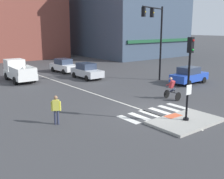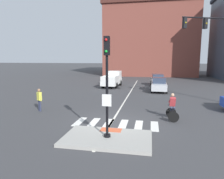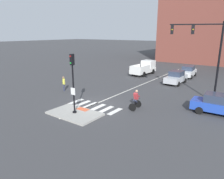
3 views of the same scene
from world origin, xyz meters
The scene contains 19 objects.
ground_plane centered at (0.00, 0.00, 0.00)m, with size 300.00×300.00×0.00m, color #3D3D3F.
traffic_island centered at (0.00, -2.63, 0.07)m, with size 4.20×2.58×0.15m, color #A3A099.
tactile_pad_front centered at (0.00, -1.69, 0.15)m, with size 1.10×0.60×0.01m, color #DB5B38.
signal_pole centered at (0.00, -2.64, 2.97)m, with size 0.44×0.38×4.68m.
crosswalk_stripe_a centered at (-2.27, -0.22, 0.00)m, with size 0.44×1.80×0.01m, color silver.
crosswalk_stripe_b centered at (-1.36, -0.22, 0.00)m, with size 0.44×1.80×0.01m, color silver.
crosswalk_stripe_c centered at (-0.45, -0.22, 0.00)m, with size 0.44×1.80×0.01m, color silver.
crosswalk_stripe_d centered at (0.45, -0.22, 0.00)m, with size 0.44×1.80×0.01m, color silver.
crosswalk_stripe_e centered at (1.36, -0.22, 0.00)m, with size 0.44×1.80×0.01m, color silver.
crosswalk_stripe_f centered at (2.27, -0.22, 0.00)m, with size 0.44×1.80×0.01m, color silver.
lane_centre_line centered at (-0.29, 10.00, 0.00)m, with size 0.14×28.00×0.01m, color silver.
traffic_light_mast centered at (7.23, 6.73, 5.00)m, with size 4.29×1.81×7.32m.
building_corner_right centered at (22.90, 29.05, 8.13)m, with size 17.29×17.78×16.22m.
car_silver_eastbound_far centered at (2.96, 12.52, 0.81)m, with size 1.89×4.12×1.64m.
car_blue_cross_right centered at (9.29, 4.17, 0.81)m, with size 4.18×2.00×1.64m.
car_white_eastbound_distant centered at (2.98, 17.65, 0.81)m, with size 2.00×4.18×1.64m.
pickup_truck_white_westbound_distant centered at (-3.20, 15.81, 0.98)m, with size 2.19×5.16×2.08m.
cyclist centered at (3.37, 1.29, 0.87)m, with size 0.72×1.12×1.68m.
pedestrian_at_curb_left centered at (-6.01, 1.63, 0.98)m, with size 0.48×0.38×1.67m.
Camera 1 is at (-12.46, -11.81, 5.35)m, focal length 43.82 mm.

